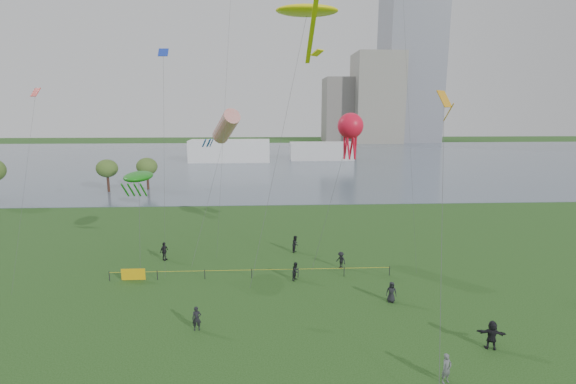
{
  "coord_description": "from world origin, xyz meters",
  "views": [
    {
      "loc": [
        -1.55,
        -21.46,
        14.24
      ],
      "look_at": [
        0.0,
        10.0,
        8.0
      ],
      "focal_mm": 26.0,
      "sensor_mm": 36.0,
      "label": 1
    }
  ],
  "objects_px": {
    "fence": "(180,273)",
    "kite_octopus": "(350,127)",
    "kite_flyer": "(446,368)",
    "kite_stingray": "(307,11)"
  },
  "relations": [
    {
      "from": "fence",
      "to": "kite_octopus",
      "type": "xyz_separation_m",
      "value": [
        14.82,
        2.55,
        12.23
      ]
    },
    {
      "from": "fence",
      "to": "kite_octopus",
      "type": "bearing_deg",
      "value": 9.78
    },
    {
      "from": "fence",
      "to": "kite_flyer",
      "type": "xyz_separation_m",
      "value": [
        16.91,
        -14.5,
        0.27
      ]
    },
    {
      "from": "fence",
      "to": "kite_octopus",
      "type": "height_order",
      "value": "kite_octopus"
    },
    {
      "from": "fence",
      "to": "kite_octopus",
      "type": "distance_m",
      "value": 19.38
    },
    {
      "from": "fence",
      "to": "kite_flyer",
      "type": "relative_size",
      "value": 14.65
    },
    {
      "from": "fence",
      "to": "kite_flyer",
      "type": "distance_m",
      "value": 22.28
    },
    {
      "from": "fence",
      "to": "kite_stingray",
      "type": "xyz_separation_m",
      "value": [
        11.09,
        4.19,
        22.0
      ]
    },
    {
      "from": "kite_flyer",
      "to": "kite_stingray",
      "type": "height_order",
      "value": "kite_stingray"
    },
    {
      "from": "kite_stingray",
      "to": "kite_octopus",
      "type": "height_order",
      "value": "kite_stingray"
    }
  ]
}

